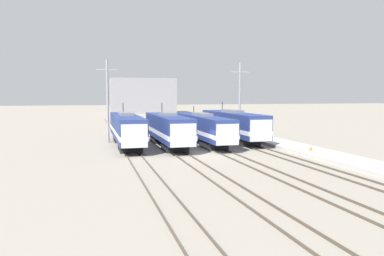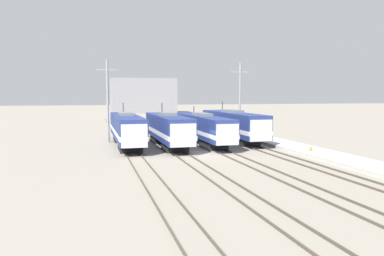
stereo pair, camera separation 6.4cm
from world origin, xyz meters
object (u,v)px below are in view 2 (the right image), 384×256
(locomotive_far_left, at_px, (127,129))
(locomotive_far_right, at_px, (233,125))
(locomotive_center_left, at_px, (168,129))
(catenary_tower_right, at_px, (240,99))
(traffic_cone, at_px, (311,148))
(catenary_tower_left, at_px, (108,99))
(locomotive_center_right, at_px, (203,128))

(locomotive_far_left, distance_m, locomotive_far_right, 14.51)
(locomotive_far_left, bearing_deg, locomotive_far_right, 6.20)
(locomotive_center_left, xyz_separation_m, catenary_tower_right, (11.64, 5.91, 3.53))
(locomotive_far_left, xyz_separation_m, traffic_cone, (18.24, -11.04, -1.51))
(locomotive_center_left, height_order, locomotive_far_right, locomotive_far_right)
(traffic_cone, bearing_deg, locomotive_far_right, 106.84)
(locomotive_center_left, bearing_deg, traffic_cone, -35.09)
(catenary_tower_left, bearing_deg, locomotive_center_right, -21.48)
(locomotive_center_left, xyz_separation_m, locomotive_center_right, (4.81, 1.34, -0.08))
(catenary_tower_left, bearing_deg, traffic_cone, -37.19)
(locomotive_far_right, relative_size, traffic_cone, 36.03)
(locomotive_far_right, height_order, catenary_tower_right, catenary_tower_right)
(locomotive_far_left, xyz_separation_m, catenary_tower_right, (16.45, 4.31, 3.54))
(locomotive_far_right, bearing_deg, locomotive_center_left, -161.75)
(locomotive_center_left, bearing_deg, locomotive_center_right, 15.62)
(locomotive_center_right, distance_m, locomotive_far_right, 5.15)
(locomotive_far_right, xyz_separation_m, catenary_tower_left, (-16.42, 2.74, 3.49))
(locomotive_center_right, xyz_separation_m, traffic_cone, (8.63, -10.78, -1.43))
(catenary_tower_left, xyz_separation_m, catenary_tower_right, (18.44, 0.00, 0.00))
(locomotive_far_right, xyz_separation_m, catenary_tower_right, (2.02, 2.74, 3.49))
(traffic_cone, bearing_deg, locomotive_far_left, 148.81)
(catenary_tower_left, relative_size, catenary_tower_right, 1.00)
(locomotive_far_right, relative_size, catenary_tower_right, 1.69)
(locomotive_center_right, height_order, catenary_tower_right, catenary_tower_right)
(catenary_tower_right, relative_size, traffic_cone, 21.32)
(locomotive_far_left, distance_m, locomotive_center_right, 9.62)
(locomotive_far_left, xyz_separation_m, catenary_tower_left, (-1.99, 4.31, 3.54))
(catenary_tower_right, xyz_separation_m, traffic_cone, (1.80, -15.35, -5.05))
(locomotive_center_left, height_order, catenary_tower_left, catenary_tower_left)
(locomotive_center_right, height_order, traffic_cone, locomotive_center_right)
(locomotive_center_left, distance_m, catenary_tower_left, 9.68)
(locomotive_center_left, xyz_separation_m, locomotive_far_right, (9.62, 3.17, 0.05))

